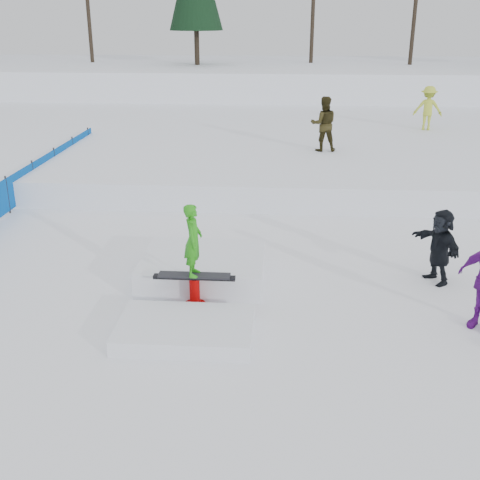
# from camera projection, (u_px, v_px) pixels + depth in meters

# --- Properties ---
(ground) EXTENTS (120.00, 120.00, 0.00)m
(ground) POSITION_uv_depth(u_px,v_px,m) (204.00, 336.00, 10.81)
(ground) COLOR white
(snow_berm) EXTENTS (60.00, 14.00, 2.40)m
(snow_berm) POSITION_uv_depth(u_px,v_px,m) (263.00, 83.00, 38.34)
(snow_berm) COLOR white
(snow_berm) RESTS_ON ground
(snow_midrise) EXTENTS (50.00, 18.00, 0.80)m
(snow_midrise) POSITION_uv_depth(u_px,v_px,m) (251.00, 138.00, 25.58)
(snow_midrise) COLOR white
(snow_midrise) RESTS_ON ground
(safety_fence) EXTENTS (0.05, 16.00, 1.10)m
(safety_fence) POSITION_uv_depth(u_px,v_px,m) (8.00, 195.00, 17.19)
(safety_fence) COLOR #02449A
(safety_fence) RESTS_ON ground
(walker_olive) EXTENTS (0.99, 0.80, 1.91)m
(walker_olive) POSITION_uv_depth(u_px,v_px,m) (324.00, 124.00, 21.13)
(walker_olive) COLOR black
(walker_olive) RESTS_ON snow_midrise
(walker_ygreen) EXTENTS (1.28, 0.90, 1.80)m
(walker_ygreen) POSITION_uv_depth(u_px,v_px,m) (428.00, 108.00, 24.96)
(walker_ygreen) COLOR #B7C834
(walker_ygreen) RESTS_ON snow_midrise
(spectator_dark) EXTENTS (1.01, 1.58, 1.62)m
(spectator_dark) POSITION_uv_depth(u_px,v_px,m) (440.00, 246.00, 12.71)
(spectator_dark) COLOR black
(spectator_dark) RESTS_ON ground
(jib_rail_feature) EXTENTS (2.60, 4.40, 2.11)m
(jib_rail_feature) POSITION_uv_depth(u_px,v_px,m) (199.00, 280.00, 12.32)
(jib_rail_feature) COLOR white
(jib_rail_feature) RESTS_ON ground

